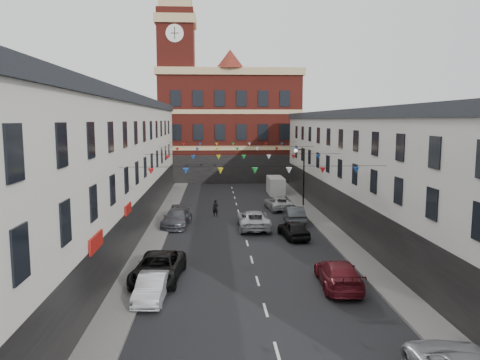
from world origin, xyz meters
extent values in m
plane|color=black|center=(0.00, 0.00, 0.00)|extent=(160.00, 160.00, 0.00)
cube|color=#605E5B|center=(-6.90, 2.00, 0.07)|extent=(1.80, 64.00, 0.15)
cube|color=#605E5B|center=(6.90, 2.00, 0.07)|extent=(1.80, 64.00, 0.15)
cube|color=silver|center=(-11.80, 1.00, 5.00)|extent=(8.00, 56.00, 10.00)
cube|color=black|center=(-11.80, 1.00, 10.35)|extent=(8.40, 56.00, 0.70)
cube|color=black|center=(-7.75, 1.00, 1.60)|extent=(0.12, 56.00, 3.20)
cube|color=beige|center=(11.80, 1.00, 4.50)|extent=(8.00, 56.00, 9.00)
cube|color=black|center=(11.80, 1.00, 9.35)|extent=(8.40, 56.00, 0.70)
cube|color=black|center=(7.75, 1.00, 1.60)|extent=(0.12, 56.00, 3.20)
cube|color=maroon|center=(0.00, 38.00, 7.50)|extent=(20.00, 12.00, 15.00)
cube|color=tan|center=(0.00, 38.00, 15.50)|extent=(20.60, 12.60, 1.00)
cone|color=maroon|center=(0.00, 33.00, 17.20)|extent=(4.00, 4.00, 2.60)
cube|color=maroon|center=(-7.50, 35.00, 12.00)|extent=(5.00, 5.00, 24.00)
cube|color=tan|center=(-7.50, 35.00, 22.50)|extent=(5.60, 5.60, 1.20)
cube|color=tan|center=(-7.50, 35.00, 24.60)|extent=(4.40, 4.40, 3.00)
cylinder|color=white|center=(-7.50, 32.45, 20.50)|extent=(2.40, 0.12, 2.40)
cube|color=#2B4821|center=(-4.00, 62.00, 5.00)|extent=(40.00, 14.00, 10.00)
cylinder|color=black|center=(6.80, 14.00, 3.00)|extent=(0.14, 0.14, 6.00)
cylinder|color=black|center=(6.40, 14.00, 5.90)|extent=(0.90, 0.10, 0.10)
sphere|color=beige|center=(5.95, 14.00, 5.80)|extent=(0.36, 0.36, 0.36)
imported|color=silver|center=(-5.50, -10.40, 0.64)|extent=(1.56, 3.95, 1.28)
imported|color=black|center=(-5.50, -7.67, 0.75)|extent=(2.97, 5.59, 1.50)
imported|color=#46484F|center=(-5.50, 5.79, 0.73)|extent=(2.58, 5.24, 1.46)
imported|color=gray|center=(-5.50, 8.06, 0.68)|extent=(2.10, 4.16, 1.36)
imported|color=maroon|center=(4.22, -9.18, 0.72)|extent=(2.32, 5.08, 1.44)
imported|color=black|center=(3.60, 1.32, 0.69)|extent=(2.18, 4.25, 1.39)
imported|color=#414447|center=(4.60, 6.75, 0.71)|extent=(1.63, 4.35, 1.42)
imported|color=#B0B3B5|center=(4.01, 12.72, 0.66)|extent=(2.75, 4.96, 1.31)
imported|color=silver|center=(0.87, 4.65, 0.76)|extent=(2.54, 5.47, 1.52)
cube|color=beige|center=(5.07, 22.58, 1.02)|extent=(1.81, 4.64, 2.05)
imported|color=black|center=(-2.25, 9.59, 0.78)|extent=(0.67, 0.58, 1.56)
camera|label=1|loc=(-2.40, -32.91, 8.88)|focal=35.00mm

